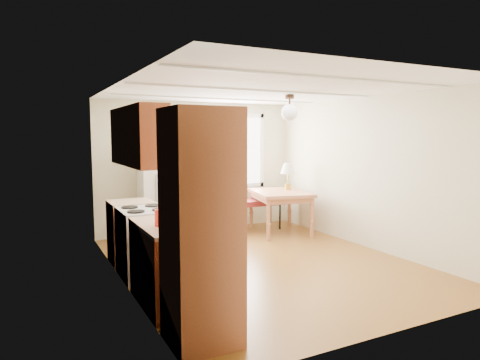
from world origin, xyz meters
TOP-DOWN VIEW (x-y plane):
  - room_shell at (0.00, 0.00)m, footprint 4.60×5.60m
  - kitchen_run at (-1.72, -0.63)m, footprint 0.65×3.40m
  - window_unit at (0.60, 2.47)m, footprint 1.64×0.05m
  - pendant_light at (0.70, 0.40)m, footprint 0.26×0.26m
  - refrigerator at (-0.89, 2.12)m, footprint 0.78×0.79m
  - bench at (0.89, 1.98)m, footprint 1.32×0.54m
  - dining_table at (1.28, 1.56)m, footprint 1.23×1.47m
  - chair at (0.37, 1.89)m, footprint 0.43×0.42m
  - table_lamp at (1.53, 1.67)m, footprint 0.30×0.30m
  - coffee_maker at (-1.72, -1.32)m, footprint 0.20×0.25m
  - kettle at (-1.79, -0.92)m, footprint 0.13×0.13m

SIDE VIEW (x-z plane):
  - bench at x=0.89m, z-range 0.24..0.84m
  - chair at x=0.37m, z-range 0.07..1.02m
  - dining_table at x=1.28m, z-range 0.30..1.10m
  - kitchen_run at x=-1.72m, z-range -0.26..1.94m
  - refrigerator at x=-0.89m, z-range 0.00..1.78m
  - kettle at x=-1.79m, z-range 0.88..1.12m
  - coffee_maker at x=-1.72m, z-range 0.85..1.21m
  - table_lamp at x=1.53m, z-range 0.92..1.44m
  - room_shell at x=0.00m, z-range -0.06..2.56m
  - window_unit at x=0.60m, z-range 0.79..2.31m
  - pendant_light at x=0.70m, z-range 2.04..2.44m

